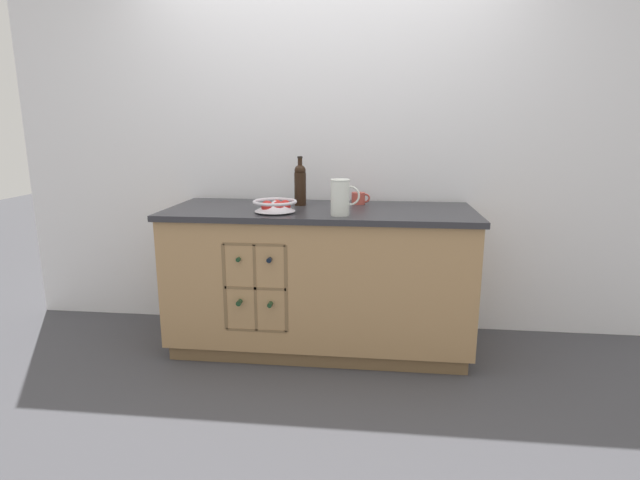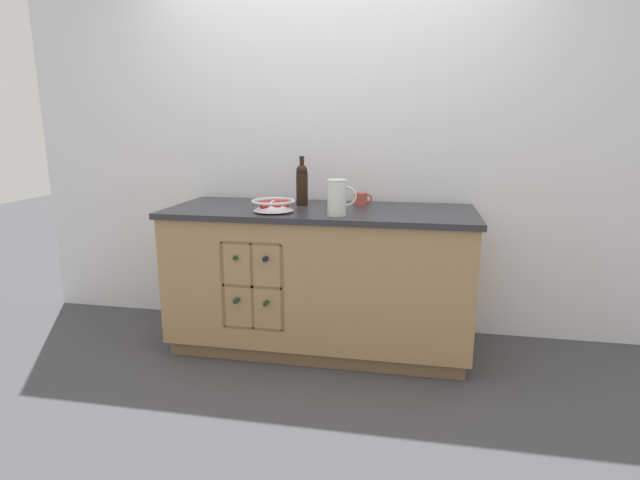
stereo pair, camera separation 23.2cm
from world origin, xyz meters
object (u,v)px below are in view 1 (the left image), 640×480
Objects in this scene: fruit_bowl at (275,205)px; standing_wine_bottle at (300,184)px; white_pitcher at (341,197)px; ceramic_mug at (359,198)px.

standing_wine_bottle is at bearing 71.00° from fruit_bowl.
white_pitcher reaches higher than ceramic_mug.
fruit_bowl is 0.40m from white_pitcher.
ceramic_mug is 0.39× the size of standing_wine_bottle.
fruit_bowl is 0.84× the size of standing_wine_bottle.
standing_wine_bottle reaches higher than ceramic_mug.
fruit_bowl is at bearing -140.78° from ceramic_mug.
white_pitcher reaches higher than fruit_bowl.
ceramic_mug is at bearing 13.32° from standing_wine_bottle.
fruit_bowl is at bearing 173.11° from white_pitcher.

